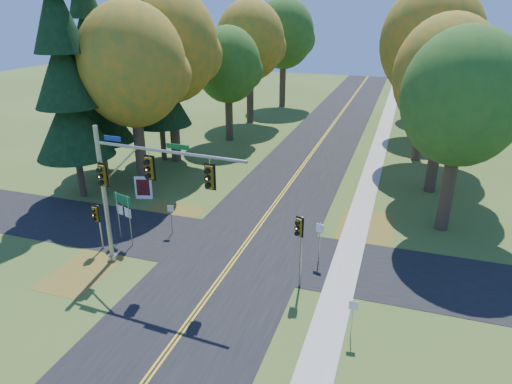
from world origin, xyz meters
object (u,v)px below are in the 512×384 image
(east_signal_pole, at_px, (300,235))
(info_kiosk, at_px, (143,188))
(route_sign_cluster, at_px, (123,208))
(traffic_mast, at_px, (135,183))

(east_signal_pole, xyz_separation_m, info_kiosk, (-13.87, 7.95, -2.21))
(info_kiosk, bearing_deg, route_sign_cluster, -83.10)
(route_sign_cluster, xyz_separation_m, info_kiosk, (-2.69, 6.47, -1.42))
(traffic_mast, bearing_deg, info_kiosk, 125.00)
(traffic_mast, height_order, east_signal_pole, traffic_mast)
(traffic_mast, distance_m, route_sign_cluster, 4.43)
(traffic_mast, height_order, route_sign_cluster, traffic_mast)
(traffic_mast, xyz_separation_m, route_sign_cluster, (-2.56, 2.30, -2.79))
(route_sign_cluster, relative_size, info_kiosk, 1.85)
(traffic_mast, bearing_deg, east_signal_pole, 9.56)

